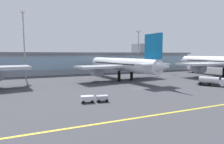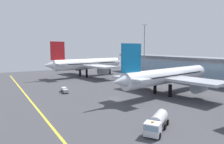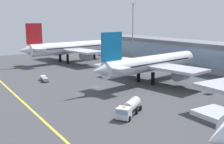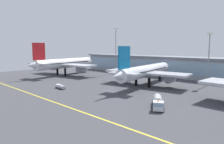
% 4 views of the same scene
% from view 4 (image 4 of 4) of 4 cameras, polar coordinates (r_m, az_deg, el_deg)
% --- Properties ---
extents(ground_plane, '(180.00, 180.00, 0.00)m').
position_cam_4_polar(ground_plane, '(75.34, -0.83, -5.22)').
color(ground_plane, '#424247').
extents(taxiway_centreline_stripe, '(144.00, 0.50, 0.01)m').
position_cam_4_polar(taxiway_centreline_stripe, '(62.22, -15.48, -8.07)').
color(taxiway_centreline_stripe, yellow).
rests_on(taxiway_centreline_stripe, ground).
extents(terminal_building, '(129.28, 14.00, 15.99)m').
position_cam_4_polar(terminal_building, '(114.41, 18.09, 1.57)').
color(terminal_building, '#9399A3').
rests_on(terminal_building, ground).
extents(airliner_near_left, '(40.55, 47.43, 17.92)m').
position_cam_4_polar(airliner_near_left, '(119.95, -12.87, 2.29)').
color(airliner_near_left, black).
rests_on(airliner_near_left, ground).
extents(airliner_near_right, '(35.61, 46.91, 16.13)m').
position_cam_4_polar(airliner_near_right, '(85.74, 9.28, 0.16)').
color(airliner_near_right, black).
rests_on(airliner_near_right, ground).
extents(fuel_tanker_truck, '(7.02, 8.88, 2.90)m').
position_cam_4_polar(fuel_tanker_truck, '(55.63, 12.50, -8.16)').
color(fuel_tanker_truck, black).
rests_on(fuel_tanker_truck, ground).
extents(baggage_tug_near, '(5.75, 2.43, 1.40)m').
position_cam_4_polar(baggage_tug_near, '(81.78, -14.07, -3.90)').
color(baggage_tug_near, black).
rests_on(baggage_tug_near, ground).
extents(apron_light_mast_west, '(1.80, 1.80, 21.60)m').
position_cam_4_polar(apron_light_mast_west, '(92.80, 25.17, 5.33)').
color(apron_light_mast_west, gray).
rests_on(apron_light_mast_west, ground).
extents(apron_light_mast_centre, '(1.80, 1.80, 26.68)m').
position_cam_4_polar(apron_light_mast_centre, '(120.70, 1.05, 7.52)').
color(apron_light_mast_centre, gray).
rests_on(apron_light_mast_centre, ground).
extents(safety_cone, '(0.53, 0.53, 0.66)m').
position_cam_4_polar(safety_cone, '(115.80, -23.33, -1.36)').
color(safety_cone, orange).
rests_on(safety_cone, ground).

